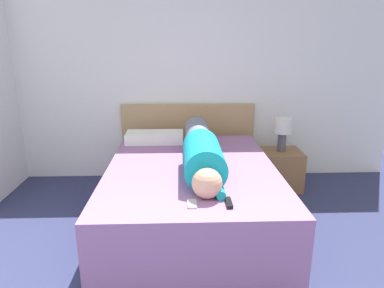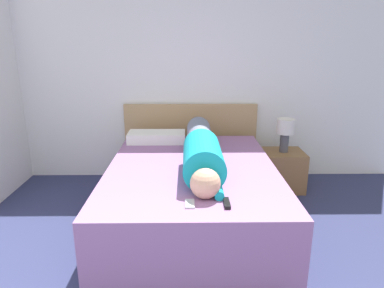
% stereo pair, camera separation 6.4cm
% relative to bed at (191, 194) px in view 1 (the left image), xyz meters
% --- Properties ---
extents(wall_back, '(5.19, 0.06, 2.60)m').
position_rel_bed_xyz_m(wall_back, '(-0.05, 1.26, 1.01)').
color(wall_back, white).
rests_on(wall_back, ground_plane).
extents(bed, '(1.50, 2.06, 0.57)m').
position_rel_bed_xyz_m(bed, '(0.00, 0.00, 0.00)').
color(bed, '#936699').
rests_on(bed, ground_plane).
extents(headboard, '(1.62, 0.04, 0.93)m').
position_rel_bed_xyz_m(headboard, '(0.00, 1.19, 0.18)').
color(headboard, tan).
rests_on(headboard, ground_plane).
extents(nightstand, '(0.47, 0.42, 0.45)m').
position_rel_bed_xyz_m(nightstand, '(1.06, 0.78, -0.06)').
color(nightstand, brown).
rests_on(nightstand, ground_plane).
extents(table_lamp, '(0.19, 0.19, 0.38)m').
position_rel_bed_xyz_m(table_lamp, '(1.06, 0.78, 0.42)').
color(table_lamp, '#4C4C51').
rests_on(table_lamp, nightstand).
extents(person_lying, '(0.33, 1.68, 0.33)m').
position_rel_bed_xyz_m(person_lying, '(0.09, 0.00, 0.43)').
color(person_lying, tan).
rests_on(person_lying, bed).
extents(pillow_near_headboard, '(0.63, 0.30, 0.11)m').
position_rel_bed_xyz_m(pillow_near_headboard, '(-0.38, 0.78, 0.34)').
color(pillow_near_headboard, white).
rests_on(pillow_near_headboard, bed).
extents(tv_remote, '(0.04, 0.15, 0.02)m').
position_rel_bed_xyz_m(tv_remote, '(0.23, -0.79, 0.30)').
color(tv_remote, black).
rests_on(tv_remote, bed).
extents(cell_phone, '(0.06, 0.13, 0.01)m').
position_rel_bed_xyz_m(cell_phone, '(-0.02, -0.78, 0.29)').
color(cell_phone, '#B2B7BC').
rests_on(cell_phone, bed).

